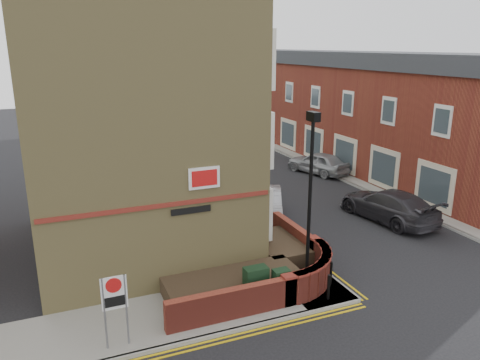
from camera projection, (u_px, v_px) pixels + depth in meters
The scene contains 27 objects.
ground at pixel (281, 321), 14.88m from camera, with size 120.00×120.00×0.00m, color black.
pavement_corner at pixel (162, 318), 14.91m from camera, with size 13.00×3.00×0.12m, color gray.
pavement_main at pixel (194, 182), 29.80m from camera, with size 2.00×32.00×0.12m, color gray.
pavement_far at pixel (365, 176), 31.18m from camera, with size 4.00×40.00×0.12m, color gray.
kerb_side at pixel (174, 345), 13.58m from camera, with size 13.00×0.15×0.12m, color gray.
kerb_main_near at pixel (208, 180), 30.17m from camera, with size 0.15×32.00×0.12m, color gray.
kerb_main_far at pixel (340, 179), 30.45m from camera, with size 0.15×40.00×0.12m, color gray.
yellow_lines_side at pixel (176, 352), 13.37m from camera, with size 13.00×0.28×0.01m, color gold.
yellow_lines_main at pixel (212, 180), 30.28m from camera, with size 0.28×32.00×0.01m, color gold.
corner_building at pixel (134, 101), 19.21m from camera, with size 8.95×10.40×13.60m.
garden_wall at pixel (250, 285), 17.10m from camera, with size 6.80×6.00×1.20m, color maroon, non-canonical shape.
lamppost at pixel (310, 204), 15.61m from camera, with size 0.25×0.50×6.30m.
utility_cabinet_large at pixel (256, 284), 15.73m from camera, with size 0.80×0.45×1.20m, color black.
utility_cabinet_small at pixel (281, 285), 15.77m from camera, with size 0.55×0.40×1.10m, color black.
bollard_near at pixel (329, 287), 15.82m from camera, with size 0.11×0.11×0.90m, color black.
bollard_far at pixel (331, 273), 16.75m from camera, with size 0.11×0.11×0.90m, color black.
zone_sign at pixel (115, 299), 13.03m from camera, with size 0.72×0.07×2.20m.
far_terrace at pixel (352, 107), 34.17m from camera, with size 5.40×30.40×8.00m.
far_terrace_cream at pixel (241, 85), 52.81m from camera, with size 5.40×12.40×8.00m.
tree_near at pixel (201, 113), 26.77m from camera, with size 3.64×3.65×6.70m.
tree_mid at pixel (167, 92), 33.74m from camera, with size 4.03×4.03×7.42m.
tree_far at pixel (145, 87), 40.91m from camera, with size 3.81×3.81×7.00m.
traffic_light_assembly at pixel (164, 119), 37.18m from camera, with size 0.20×0.16×4.20m.
silver_car_near at pixel (266, 203), 23.72m from camera, with size 1.52×4.37×1.44m, color #9999A0.
red_car_main at pixel (211, 165), 31.60m from camera, with size 2.01×4.36×1.21m, color maroon.
grey_car_far at pixel (388, 205), 23.25m from camera, with size 2.20×5.40×1.57m, color #2D2C31.
silver_car_far at pixel (318, 163), 31.74m from camera, with size 1.78×4.43×1.51m, color gray.
Camera 1 is at (-6.20, -11.55, 8.45)m, focal length 35.00 mm.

